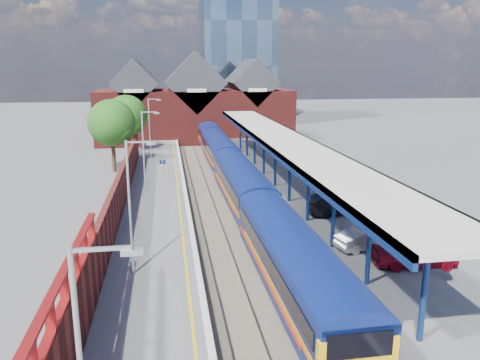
% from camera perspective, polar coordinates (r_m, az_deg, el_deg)
% --- Properties ---
extents(ground, '(240.00, 240.00, 0.00)m').
position_cam_1_polar(ground, '(48.67, -3.36, -0.06)').
color(ground, '#5B5B5E').
rests_on(ground, ground).
extents(ballast_bed, '(6.00, 76.00, 0.06)m').
position_cam_1_polar(ballast_bed, '(39.06, -1.91, -3.43)').
color(ballast_bed, '#473D33').
rests_on(ballast_bed, ground).
extents(rails, '(4.51, 76.00, 0.14)m').
position_cam_1_polar(rails, '(39.04, -1.91, -3.30)').
color(rails, slate).
rests_on(rails, ground).
extents(left_platform, '(5.00, 76.00, 1.00)m').
position_cam_1_polar(left_platform, '(38.68, -10.04, -3.08)').
color(left_platform, '#565659').
rests_on(left_platform, ground).
extents(right_platform, '(6.00, 76.00, 1.00)m').
position_cam_1_polar(right_platform, '(40.07, 6.64, -2.38)').
color(right_platform, '#565659').
rests_on(right_platform, ground).
extents(coping_left, '(0.30, 76.00, 0.05)m').
position_cam_1_polar(coping_left, '(38.54, -6.58, -2.21)').
color(coping_left, silver).
rests_on(coping_left, left_platform).
extents(coping_right, '(0.30, 76.00, 0.05)m').
position_cam_1_polar(coping_right, '(39.28, 2.65, -1.83)').
color(coping_right, silver).
rests_on(coping_right, right_platform).
extents(yellow_line, '(0.14, 76.00, 0.01)m').
position_cam_1_polar(yellow_line, '(38.53, -7.47, -2.27)').
color(yellow_line, yellow).
rests_on(yellow_line, left_platform).
extents(train, '(2.95, 65.92, 3.45)m').
position_cam_1_polar(train, '(47.02, -1.41, 2.13)').
color(train, navy).
rests_on(train, ground).
extents(canopy, '(4.50, 52.00, 4.48)m').
position_cam_1_polar(canopy, '(40.77, 5.39, 4.77)').
color(canopy, navy).
rests_on(canopy, right_platform).
extents(lamp_post_b, '(1.48, 0.18, 7.00)m').
position_cam_1_polar(lamp_post_b, '(24.04, -13.02, -2.35)').
color(lamp_post_b, '#A5A8AA').
rests_on(lamp_post_b, left_platform).
extents(lamp_post_c, '(1.48, 0.18, 7.00)m').
position_cam_1_polar(lamp_post_c, '(39.66, -11.51, 3.93)').
color(lamp_post_c, '#A5A8AA').
rests_on(lamp_post_c, left_platform).
extents(lamp_post_d, '(1.48, 0.18, 7.00)m').
position_cam_1_polar(lamp_post_d, '(55.49, -10.85, 6.65)').
color(lamp_post_d, '#A5A8AA').
rests_on(lamp_post_d, left_platform).
extents(platform_sign, '(0.55, 0.08, 2.50)m').
position_cam_1_polar(platform_sign, '(42.01, -9.40, 1.36)').
color(platform_sign, '#A5A8AA').
rests_on(platform_sign, left_platform).
extents(brick_wall, '(0.35, 50.00, 3.86)m').
position_cam_1_polar(brick_wall, '(32.12, -15.00, -3.16)').
color(brick_wall, '#591917').
rests_on(brick_wall, left_platform).
extents(station_building, '(30.00, 12.12, 13.78)m').
position_cam_1_polar(station_building, '(75.46, -5.54, 8.94)').
color(station_building, '#591917').
rests_on(station_building, ground).
extents(glass_tower, '(14.20, 14.20, 40.30)m').
position_cam_1_polar(glass_tower, '(98.56, -0.45, 18.66)').
color(glass_tower, '#435873').
rests_on(glass_tower, ground).
extents(tree_near, '(5.20, 5.20, 8.10)m').
position_cam_1_polar(tree_near, '(53.66, -15.22, 6.57)').
color(tree_near, '#382314').
rests_on(tree_near, ground).
extents(tree_far, '(5.20, 5.20, 8.10)m').
position_cam_1_polar(tree_far, '(61.49, -13.51, 7.51)').
color(tree_far, '#382314').
rests_on(tree_far, ground).
extents(parked_car_red, '(4.72, 2.38, 1.54)m').
position_cam_1_polar(parked_car_red, '(27.05, 20.46, -8.28)').
color(parked_car_red, maroon).
rests_on(parked_car_red, right_platform).
extents(parked_car_silver, '(4.01, 2.18, 1.26)m').
position_cam_1_polar(parked_car_silver, '(28.74, 15.15, -6.89)').
color(parked_car_silver, silver).
rests_on(parked_car_silver, right_platform).
extents(parked_car_dark, '(4.48, 2.30, 1.24)m').
position_cam_1_polar(parked_car_dark, '(34.74, 11.69, -3.14)').
color(parked_car_dark, black).
rests_on(parked_car_dark, right_platform).
extents(parked_car_blue, '(4.31, 2.20, 1.17)m').
position_cam_1_polar(parked_car_blue, '(36.81, 11.96, -2.27)').
color(parked_car_blue, navy).
rests_on(parked_car_blue, right_platform).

